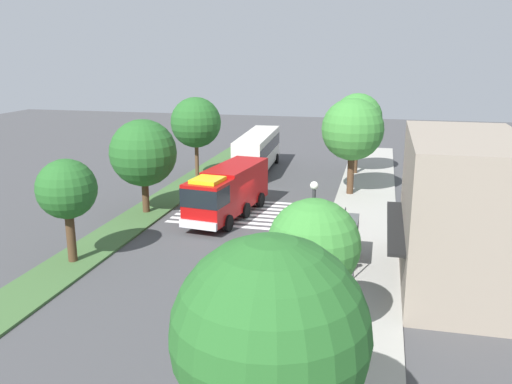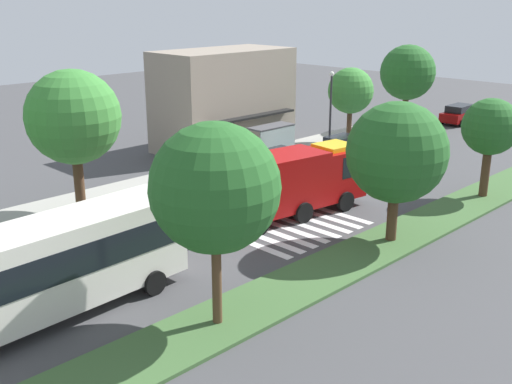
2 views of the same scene
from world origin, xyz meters
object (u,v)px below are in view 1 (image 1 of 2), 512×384
at_px(parked_car_west, 298,235).
at_px(bench_near_shelter, 343,233).
at_px(sidewalk_tree_far_west, 358,118).
at_px(median_tree_center, 67,190).
at_px(sidewalk_tree_east, 314,246).
at_px(sidewalk_tree_far_east, 270,334).
at_px(parked_car_mid, 275,284).
at_px(transit_bus, 258,149).
at_px(median_tree_west, 143,153).
at_px(street_lamp, 313,235).
at_px(bench_west_of_shelter, 347,217).
at_px(median_tree_far_west, 196,123).
at_px(fire_truck, 227,190).
at_px(bus_stop_shelter, 338,234).
at_px(sidewalk_tree_west, 353,130).

relative_size(parked_car_west, bench_near_shelter, 2.68).
height_order(sidewalk_tree_far_west, median_tree_center, sidewalk_tree_far_west).
bearing_deg(sidewalk_tree_east, sidewalk_tree_far_east, -0.00).
bearing_deg(sidewalk_tree_east, bench_near_shelter, 178.55).
height_order(parked_car_mid, transit_bus, transit_bus).
bearing_deg(median_tree_west, street_lamp, 47.81).
bearing_deg(median_tree_west, bench_near_shelter, 78.42).
distance_m(bench_west_of_shelter, street_lamp, 13.15).
height_order(street_lamp, median_tree_far_west, median_tree_far_west).
bearing_deg(median_tree_west, fire_truck, 93.78).
bearing_deg(sidewalk_tree_east, bench_west_of_shelter, 178.86).
bearing_deg(street_lamp, bench_near_shelter, 175.65).
distance_m(transit_bus, median_tree_west, 16.34).
bearing_deg(parked_car_mid, sidewalk_tree_east, 32.30).
height_order(bus_stop_shelter, median_tree_far_west, median_tree_far_west).
height_order(bus_stop_shelter, sidewalk_tree_far_west, sidewalk_tree_far_west).
xyz_separation_m(sidewalk_tree_east, median_tree_center, (-5.60, -13.98, -0.05)).
relative_size(bench_west_of_shelter, sidewalk_tree_east, 0.27).
distance_m(bus_stop_shelter, median_tree_center, 14.71).
xyz_separation_m(parked_car_west, median_tree_west, (-4.80, -11.78, 3.54)).
bearing_deg(fire_truck, sidewalk_tree_east, 34.92).
relative_size(transit_bus, bench_west_of_shelter, 7.47).
height_order(sidewalk_tree_east, sidewalk_tree_far_east, sidewalk_tree_far_east).
relative_size(bench_west_of_shelter, median_tree_west, 0.24).
distance_m(bus_stop_shelter, sidewalk_tree_west, 15.87).
relative_size(transit_bus, sidewalk_tree_far_east, 1.65).
bearing_deg(sidewalk_tree_far_west, bench_near_shelter, 0.93).
height_order(sidewalk_tree_west, median_tree_far_west, sidewalk_tree_west).
bearing_deg(sidewalk_tree_far_west, bus_stop_shelter, 0.71).
distance_m(parked_car_west, parked_car_mid, 6.80).
height_order(fire_truck, sidewalk_tree_east, sidewalk_tree_east).
height_order(parked_car_west, median_tree_far_west, median_tree_far_west).
distance_m(bus_stop_shelter, sidewalk_tree_east, 8.68).
bearing_deg(transit_bus, bench_near_shelter, -155.14).
relative_size(median_tree_west, median_tree_center, 1.16).
xyz_separation_m(sidewalk_tree_far_west, sidewalk_tree_west, (7.79, 0.00, -0.01)).
xyz_separation_m(transit_bus, sidewalk_tree_west, (6.95, 9.32, 3.17)).
xyz_separation_m(bench_west_of_shelter, street_lamp, (12.77, -0.71, 3.05)).
xyz_separation_m(fire_truck, bench_near_shelter, (3.32, 8.34, -1.40)).
bearing_deg(median_tree_center, sidewalk_tree_east, 68.17).
bearing_deg(fire_truck, sidewalk_tree_far_east, 26.42).
relative_size(bus_stop_shelter, sidewalk_tree_east, 0.59).
bearing_deg(parked_car_west, bench_west_of_shelter, 153.44).
bearing_deg(median_tree_far_west, sidewalk_tree_east, 27.88).
height_order(bench_near_shelter, sidewalk_tree_east, sidewalk_tree_east).
height_order(bench_west_of_shelter, median_tree_west, median_tree_west).
height_order(bench_west_of_shelter, median_tree_center, median_tree_center).
bearing_deg(transit_bus, street_lamp, -164.95).
bearing_deg(parked_car_mid, parked_car_west, -178.62).
relative_size(fire_truck, transit_bus, 0.82).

